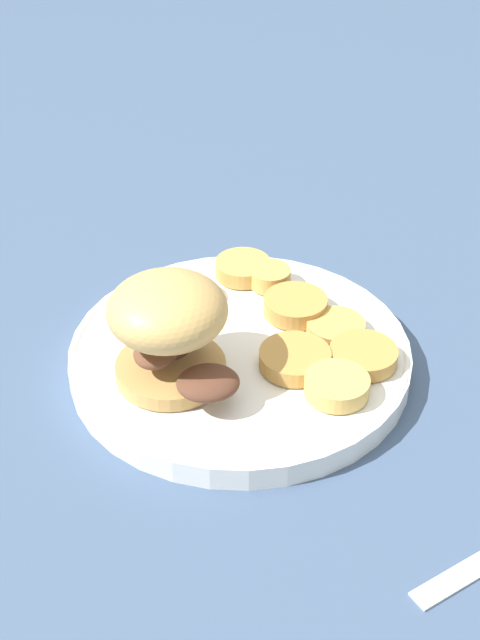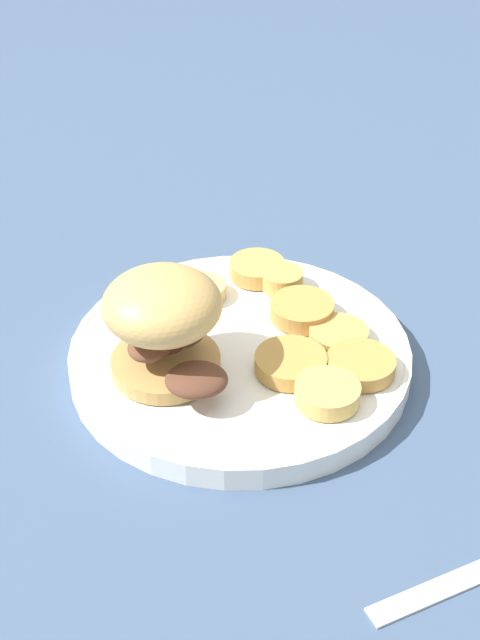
{
  "view_description": "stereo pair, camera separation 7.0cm",
  "coord_description": "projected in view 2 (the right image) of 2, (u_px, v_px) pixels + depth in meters",
  "views": [
    {
      "loc": [
        0.56,
        0.09,
        0.46
      ],
      "look_at": [
        0.0,
        0.0,
        0.05
      ],
      "focal_mm": 50.0,
      "sensor_mm": 36.0,
      "label": 1
    },
    {
      "loc": [
        0.54,
        0.15,
        0.46
      ],
      "look_at": [
        0.0,
        0.0,
        0.05
      ],
      "focal_mm": 50.0,
      "sensor_mm": 36.0,
      "label": 2
    }
  ],
  "objects": [
    {
      "name": "potato_round_5",
      "position": [
        327.0,
        393.0,
        0.65
      ],
      "size": [
        0.05,
        0.05,
        0.01
      ],
      "primitive_type": "cylinder",
      "color": "tan",
      "rests_on": "dinner_plate"
    },
    {
      "name": "potato_round_4",
      "position": [
        302.0,
        310.0,
        0.74
      ],
      "size": [
        0.05,
        0.05,
        0.01
      ],
      "primitive_type": "cylinder",
      "color": "#BC8942",
      "rests_on": "dinner_plate"
    },
    {
      "name": "potato_round_7",
      "position": [
        361.0,
        365.0,
        0.68
      ],
      "size": [
        0.05,
        0.05,
        0.01
      ],
      "primitive_type": "cylinder",
      "color": "#BC8942",
      "rests_on": "dinner_plate"
    },
    {
      "name": "potato_round_1",
      "position": [
        339.0,
        335.0,
        0.72
      ],
      "size": [
        0.05,
        0.05,
        0.01
      ],
      "primitive_type": "cylinder",
      "color": "tan",
      "rests_on": "dinner_plate"
    },
    {
      "name": "dinner_plate",
      "position": [
        240.0,
        354.0,
        0.72
      ],
      "size": [
        0.27,
        0.27,
        0.02
      ],
      "color": "white",
      "rests_on": "ground_plane"
    },
    {
      "name": "potato_round_6",
      "position": [
        257.0,
        269.0,
        0.79
      ],
      "size": [
        0.05,
        0.05,
        0.01
      ],
      "primitive_type": "cylinder",
      "color": "tan",
      "rests_on": "dinner_plate"
    },
    {
      "name": "sandwich",
      "position": [
        165.0,
        322.0,
        0.66
      ],
      "size": [
        0.1,
        0.11,
        0.09
      ],
      "color": "tan",
      "rests_on": "dinner_plate"
    },
    {
      "name": "ground_plane",
      "position": [
        240.0,
        366.0,
        0.73
      ],
      "size": [
        4.0,
        4.0,
        0.0
      ],
      "primitive_type": "plane",
      "color": "#3D5170"
    },
    {
      "name": "potato_round_3",
      "position": [
        282.0,
        280.0,
        0.77
      ],
      "size": [
        0.04,
        0.04,
        0.02
      ],
      "primitive_type": "cylinder",
      "color": "tan",
      "rests_on": "dinner_plate"
    },
    {
      "name": "potato_round_0",
      "position": [
        291.0,
        363.0,
        0.68
      ],
      "size": [
        0.06,
        0.06,
        0.01
      ],
      "primitive_type": "cylinder",
      "color": "#BC8942",
      "rests_on": "dinner_plate"
    },
    {
      "name": "potato_round_2",
      "position": [
        202.0,
        290.0,
        0.77
      ],
      "size": [
        0.04,
        0.04,
        0.01
      ],
      "primitive_type": "cylinder",
      "color": "#DBB766",
      "rests_on": "dinner_plate"
    }
  ]
}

